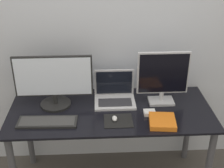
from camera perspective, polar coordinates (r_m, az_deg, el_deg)
wall_back at (r=2.64m, az=-0.69°, el=9.15°), size 7.00×0.05×2.50m
desk at (r=2.54m, az=-0.23°, el=-7.03°), size 1.60×0.70×0.76m
monitor_left at (r=2.48m, az=-10.62°, el=0.51°), size 0.61×0.24×0.43m
monitor_right at (r=2.50m, az=9.29°, el=1.30°), size 0.41×0.14×0.44m
laptop at (r=2.57m, az=0.47°, el=-1.84°), size 0.33×0.24×0.25m
keyboard at (r=2.37m, az=-11.73°, el=-6.79°), size 0.44×0.17×0.02m
mousepad at (r=2.34m, az=1.16°, el=-6.73°), size 0.21×0.19×0.00m
mouse at (r=2.34m, az=0.48°, el=-6.31°), size 0.04×0.06×0.03m
book at (r=2.34m, az=9.19°, el=-6.77°), size 0.21×0.22×0.04m
power_brick at (r=2.43m, az=6.87°, el=-5.22°), size 0.09×0.07×0.03m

